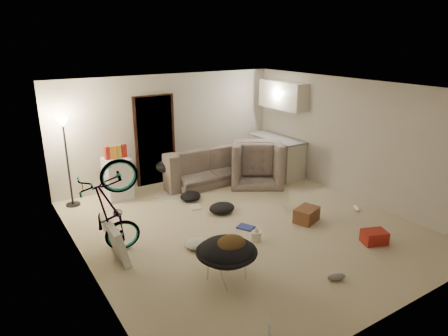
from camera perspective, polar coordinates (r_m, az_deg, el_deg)
floor at (r=7.39m, az=2.71°, el=-8.30°), size 5.50×6.00×0.02m
ceiling at (r=6.66m, az=3.04°, el=11.48°), size 5.50×6.00×0.02m
wall_back at (r=9.45m, az=-7.80°, el=5.62°), size 5.50×0.02×2.50m
wall_front at (r=4.96m, az=23.60°, el=-7.72°), size 5.50×0.02×2.50m
wall_left at (r=5.85m, az=-19.78°, el=-3.31°), size 0.02×6.00×2.50m
wall_right at (r=8.76m, az=17.79°, el=3.90°), size 0.02×6.00×2.50m
doorway at (r=9.31m, az=-9.86°, el=3.87°), size 0.85×0.10×2.04m
door_trim at (r=9.29m, az=-9.79°, el=3.83°), size 0.97×0.04×2.10m
floor_lamp at (r=8.39m, az=-21.73°, el=3.27°), size 0.28×0.28×1.81m
kitchen_counter at (r=10.10m, az=7.48°, el=1.71°), size 0.60×1.50×0.88m
counter_top at (r=9.98m, az=7.59°, el=4.24°), size 0.64×1.54×0.04m
kitchen_uppers at (r=9.86m, az=8.44°, el=10.26°), size 0.38×1.40×0.65m
sofa at (r=9.49m, az=-2.77°, el=-0.02°), size 2.20×0.88×0.64m
armchair at (r=9.52m, az=4.51°, el=0.40°), size 1.54×1.50×0.76m
bicycle at (r=6.51m, az=-15.60°, el=-8.55°), size 1.74×0.98×0.95m
mini_fridge at (r=8.76m, az=-14.96°, el=-1.40°), size 0.52×0.52×0.88m
snack_box_0 at (r=8.54m, az=-16.34°, el=1.95°), size 0.12×0.10×0.30m
snack_box_1 at (r=8.58m, az=-15.58°, el=2.08°), size 0.11×0.09×0.30m
snack_box_2 at (r=8.61m, az=-14.82°, el=2.20°), size 0.10×0.08×0.30m
snack_box_3 at (r=8.65m, az=-14.07°, el=2.33°), size 0.10×0.07×0.30m
saucer_chair at (r=5.72m, az=0.37°, el=-12.56°), size 0.87×0.87×0.62m
hoodie at (r=5.62m, az=0.98°, el=-10.87°), size 0.60×0.56×0.22m
sofa_drape at (r=9.01m, az=-8.03°, el=0.29°), size 0.65×0.58×0.28m
tv_box at (r=6.52m, az=-15.34°, el=-9.84°), size 0.25×0.89×0.59m
drink_case_a at (r=7.65m, az=11.71°, el=-6.56°), size 0.55×0.47×0.27m
drink_case_b at (r=7.21m, az=20.68°, el=-9.21°), size 0.46×0.41×0.22m
juicer at (r=6.84m, az=4.65°, el=-9.60°), size 0.17×0.17×0.25m
newspaper at (r=8.81m, az=-8.00°, el=-3.86°), size 0.69×0.67×0.01m
book_blue at (r=7.30m, az=3.12°, el=-8.45°), size 0.32×0.36×0.03m
book_white at (r=8.12m, az=-4.06°, el=-5.62°), size 0.24×0.28×0.02m
shoe_0 at (r=8.44m, az=-5.22°, el=-4.42°), size 0.28×0.23×0.10m
shoe_1 at (r=9.11m, az=-5.39°, el=-2.62°), size 0.31×0.28×0.11m
shoe_3 at (r=6.08m, az=15.77°, el=-14.75°), size 0.30×0.20×0.10m
shoe_4 at (r=8.40m, az=18.44°, el=-5.46°), size 0.21×0.28×0.10m
clothes_lump_a at (r=7.89m, az=-0.30°, el=-5.73°), size 0.62×0.56×0.17m
clothes_lump_b at (r=8.51m, az=-4.82°, el=-4.04°), size 0.64×0.63×0.15m
clothes_lump_c at (r=6.67m, az=-3.93°, el=-10.72°), size 0.53×0.49×0.13m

